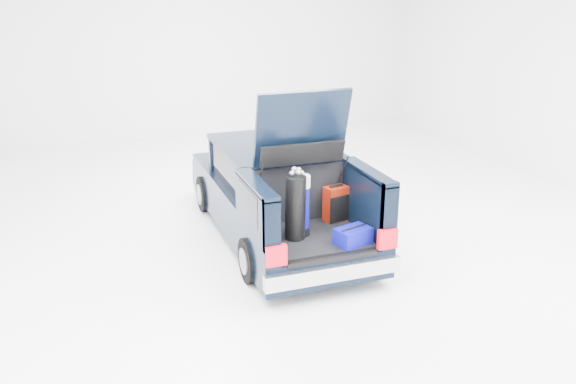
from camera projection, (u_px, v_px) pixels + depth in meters
name	position (u px, v px, depth m)	size (l,w,h in m)	color
ground	(277.00, 235.00, 9.58)	(14.00, 14.00, 0.00)	white
car	(275.00, 193.00, 9.45)	(1.87, 4.65, 2.47)	black
red_suitcase	(336.00, 204.00, 8.49)	(0.35, 0.27, 0.52)	#680F03
black_golf_bag	(295.00, 207.00, 7.83)	(0.32, 0.34, 0.95)	black
blue_golf_bag	(300.00, 205.00, 7.97)	(0.32, 0.32, 0.92)	black
blue_duffel	(353.00, 236.00, 7.78)	(0.51, 0.41, 0.23)	#060578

